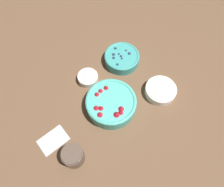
{
  "coord_description": "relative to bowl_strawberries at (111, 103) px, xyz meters",
  "views": [
    {
      "loc": [
        0.21,
        0.42,
        0.99
      ],
      "look_at": [
        -0.03,
        -0.0,
        0.04
      ],
      "focal_mm": 35.0,
      "sensor_mm": 36.0,
      "label": 1
    }
  ],
  "objects": [
    {
      "name": "jar_chocolate",
      "position": [
        0.26,
        0.14,
        0.0
      ],
      "size": [
        0.09,
        0.09,
        0.1
      ],
      "color": "#4C3D33",
      "rests_on": "ground_plane"
    },
    {
      "name": "ground_plane",
      "position": [
        -0.0,
        -0.04,
        -0.04
      ],
      "size": [
        4.0,
        4.0,
        0.0
      ],
      "primitive_type": "plane",
      "color": "brown"
    },
    {
      "name": "bowl_cream",
      "position": [
        0.03,
        -0.2,
        -0.02
      ],
      "size": [
        0.11,
        0.11,
        0.05
      ],
      "color": "white",
      "rests_on": "ground_plane"
    },
    {
      "name": "bowl_blueberries",
      "position": [
        -0.19,
        -0.21,
        -0.01
      ],
      "size": [
        0.19,
        0.19,
        0.06
      ],
      "color": "teal",
      "rests_on": "ground_plane"
    },
    {
      "name": "bowl_strawberries",
      "position": [
        0.0,
        0.0,
        0.0
      ],
      "size": [
        0.24,
        0.24,
        0.09
      ],
      "color": "#47AD9E",
      "rests_on": "ground_plane"
    },
    {
      "name": "napkin",
      "position": [
        0.31,
        0.02,
        -0.04
      ],
      "size": [
        0.14,
        0.11,
        0.01
      ],
      "color": "#B2BCC6",
      "rests_on": "ground_plane"
    },
    {
      "name": "bowl_bananas",
      "position": [
        -0.26,
        0.05,
        -0.02
      ],
      "size": [
        0.16,
        0.16,
        0.05
      ],
      "color": "white",
      "rests_on": "ground_plane"
    }
  ]
}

